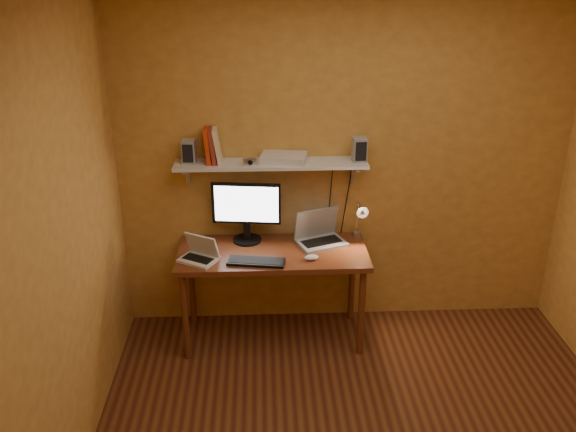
{
  "coord_description": "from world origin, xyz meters",
  "views": [
    {
      "loc": [
        -0.62,
        -2.73,
        2.77
      ],
      "look_at": [
        -0.45,
        1.18,
        1.07
      ],
      "focal_mm": 38.0,
      "sensor_mm": 36.0,
      "label": 1
    }
  ],
  "objects_px": {
    "desk": "(273,261)",
    "monitor": "(246,209)",
    "keyboard": "(256,262)",
    "speaker_left": "(189,152)",
    "shelf_camera": "(250,162)",
    "wall_shelf": "(271,164)",
    "netbook": "(200,253)",
    "speaker_right": "(359,149)",
    "mouse": "(311,257)",
    "router": "(284,158)",
    "desk_lamp": "(360,217)",
    "laptop": "(319,234)"
  },
  "relations": [
    {
      "from": "desk",
      "to": "monitor",
      "type": "relative_size",
      "value": 2.72
    },
    {
      "from": "keyboard",
      "to": "speaker_left",
      "type": "distance_m",
      "value": 0.93
    },
    {
      "from": "speaker_left",
      "to": "shelf_camera",
      "type": "height_order",
      "value": "speaker_left"
    },
    {
      "from": "wall_shelf",
      "to": "monitor",
      "type": "xyz_separation_m",
      "value": [
        -0.19,
        -0.01,
        -0.35
      ]
    },
    {
      "from": "netbook",
      "to": "shelf_camera",
      "type": "relative_size",
      "value": 3.16
    },
    {
      "from": "desk",
      "to": "netbook",
      "type": "xyz_separation_m",
      "value": [
        -0.52,
        -0.11,
        0.14
      ]
    },
    {
      "from": "monitor",
      "to": "speaker_right",
      "type": "relative_size",
      "value": 2.9
    },
    {
      "from": "shelf_camera",
      "to": "keyboard",
      "type": "bearing_deg",
      "value": -83.57
    },
    {
      "from": "desk",
      "to": "monitor",
      "type": "bearing_deg",
      "value": 135.67
    },
    {
      "from": "wall_shelf",
      "to": "mouse",
      "type": "height_order",
      "value": "wall_shelf"
    },
    {
      "from": "netbook",
      "to": "router",
      "type": "height_order",
      "value": "router"
    },
    {
      "from": "router",
      "to": "keyboard",
      "type": "bearing_deg",
      "value": -118.74
    },
    {
      "from": "keyboard",
      "to": "mouse",
      "type": "bearing_deg",
      "value": 14.06
    },
    {
      "from": "speaker_left",
      "to": "router",
      "type": "relative_size",
      "value": 0.52
    },
    {
      "from": "speaker_left",
      "to": "router",
      "type": "distance_m",
      "value": 0.68
    },
    {
      "from": "netbook",
      "to": "wall_shelf",
      "type": "bearing_deg",
      "value": 60.41
    },
    {
      "from": "desk",
      "to": "wall_shelf",
      "type": "xyz_separation_m",
      "value": [
        0.0,
        0.19,
        0.69
      ]
    },
    {
      "from": "wall_shelf",
      "to": "router",
      "type": "distance_m",
      "value": 0.1
    },
    {
      "from": "keyboard",
      "to": "speaker_left",
      "type": "bearing_deg",
      "value": 149.73
    },
    {
      "from": "keyboard",
      "to": "monitor",
      "type": "bearing_deg",
      "value": 109.9
    },
    {
      "from": "keyboard",
      "to": "desk_lamp",
      "type": "relative_size",
      "value": 1.08
    },
    {
      "from": "router",
      "to": "monitor",
      "type": "bearing_deg",
      "value": -175.83
    },
    {
      "from": "desk",
      "to": "wall_shelf",
      "type": "relative_size",
      "value": 1.0
    },
    {
      "from": "wall_shelf",
      "to": "router",
      "type": "bearing_deg",
      "value": 6.64
    },
    {
      "from": "keyboard",
      "to": "shelf_camera",
      "type": "xyz_separation_m",
      "value": [
        -0.03,
        0.3,
        0.64
      ]
    },
    {
      "from": "monitor",
      "to": "speaker_right",
      "type": "bearing_deg",
      "value": 6.94
    },
    {
      "from": "wall_shelf",
      "to": "speaker_right",
      "type": "distance_m",
      "value": 0.65
    },
    {
      "from": "speaker_right",
      "to": "speaker_left",
      "type": "bearing_deg",
      "value": 174.73
    },
    {
      "from": "speaker_left",
      "to": "speaker_right",
      "type": "distance_m",
      "value": 1.23
    },
    {
      "from": "laptop",
      "to": "speaker_right",
      "type": "height_order",
      "value": "speaker_right"
    },
    {
      "from": "monitor",
      "to": "desk_lamp",
      "type": "height_order",
      "value": "monitor"
    },
    {
      "from": "desk",
      "to": "netbook",
      "type": "distance_m",
      "value": 0.55
    },
    {
      "from": "wall_shelf",
      "to": "monitor",
      "type": "height_order",
      "value": "wall_shelf"
    },
    {
      "from": "monitor",
      "to": "speaker_right",
      "type": "height_order",
      "value": "speaker_right"
    },
    {
      "from": "speaker_left",
      "to": "router",
      "type": "bearing_deg",
      "value": 5.33
    },
    {
      "from": "laptop",
      "to": "netbook",
      "type": "height_order",
      "value": "laptop"
    },
    {
      "from": "monitor",
      "to": "mouse",
      "type": "xyz_separation_m",
      "value": [
        0.46,
        -0.33,
        -0.24
      ]
    },
    {
      "from": "mouse",
      "to": "desk",
      "type": "bearing_deg",
      "value": 139.97
    },
    {
      "from": "netbook",
      "to": "keyboard",
      "type": "distance_m",
      "value": 0.41
    },
    {
      "from": "desk_lamp",
      "to": "shelf_camera",
      "type": "bearing_deg",
      "value": -179.63
    },
    {
      "from": "desk_lamp",
      "to": "router",
      "type": "relative_size",
      "value": 1.15
    },
    {
      "from": "wall_shelf",
      "to": "shelf_camera",
      "type": "xyz_separation_m",
      "value": [
        -0.15,
        -0.07,
        0.04
      ]
    },
    {
      "from": "desk",
      "to": "netbook",
      "type": "height_order",
      "value": "netbook"
    },
    {
      "from": "keyboard",
      "to": "shelf_camera",
      "type": "relative_size",
      "value": 4.1
    },
    {
      "from": "mouse",
      "to": "desk_lamp",
      "type": "distance_m",
      "value": 0.51
    },
    {
      "from": "wall_shelf",
      "to": "speaker_left",
      "type": "xyz_separation_m",
      "value": [
        -0.59,
        0.01,
        0.1
      ]
    },
    {
      "from": "laptop",
      "to": "shelf_camera",
      "type": "xyz_separation_m",
      "value": [
        -0.51,
        -0.02,
        0.59
      ]
    },
    {
      "from": "laptop",
      "to": "desk",
      "type": "bearing_deg",
      "value": -179.27
    },
    {
      "from": "monitor",
      "to": "speaker_right",
      "type": "distance_m",
      "value": 0.94
    },
    {
      "from": "monitor",
      "to": "speaker_left",
      "type": "xyz_separation_m",
      "value": [
        -0.4,
        0.02,
        0.45
      ]
    }
  ]
}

